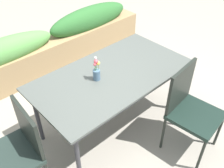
# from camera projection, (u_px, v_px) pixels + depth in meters

# --- Properties ---
(ground_plane) EXTENTS (12.00, 12.00, 0.00)m
(ground_plane) POSITION_uv_depth(u_px,v_px,m) (111.00, 116.00, 3.19)
(ground_plane) COLOR gray
(dining_table) EXTENTS (1.70, 0.91, 0.74)m
(dining_table) POSITION_uv_depth(u_px,v_px,m) (112.00, 77.00, 2.68)
(dining_table) COLOR #4C514C
(dining_table) RESTS_ON ground
(chair_near_right) EXTENTS (0.52, 0.52, 0.96)m
(chair_near_right) POSITION_uv_depth(u_px,v_px,m) (190.00, 106.00, 2.54)
(chair_near_right) COLOR black
(chair_near_right) RESTS_ON ground
(chair_end_left) EXTENTS (0.52, 0.52, 0.88)m
(chair_end_left) POSITION_uv_depth(u_px,v_px,m) (16.00, 149.00, 2.19)
(chair_end_left) COLOR #23302B
(chair_end_left) RESTS_ON ground
(flower_vase) EXTENTS (0.07, 0.07, 0.26)m
(flower_vase) POSITION_uv_depth(u_px,v_px,m) (97.00, 72.00, 2.52)
(flower_vase) COLOR slate
(flower_vase) RESTS_ON dining_table
(planter_box) EXTENTS (3.32, 0.37, 0.79)m
(planter_box) POSITION_uv_depth(u_px,v_px,m) (53.00, 46.00, 3.84)
(planter_box) COLOR #9E7F56
(planter_box) RESTS_ON ground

